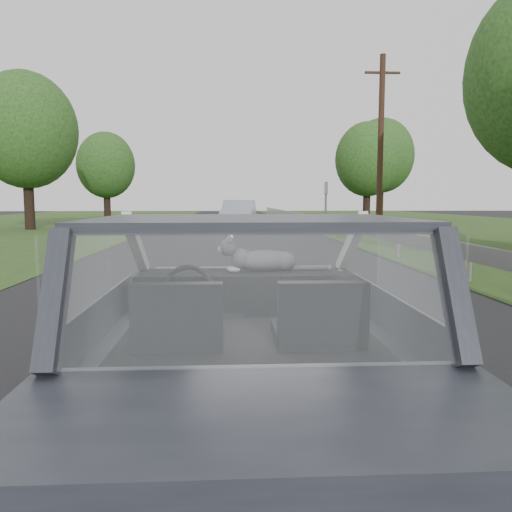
{
  "coord_description": "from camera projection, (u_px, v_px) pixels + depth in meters",
  "views": [
    {
      "loc": [
        -0.12,
        -3.08,
        1.54
      ],
      "look_at": [
        0.08,
        0.59,
        1.12
      ],
      "focal_mm": 35.0,
      "sensor_mm": 36.0,
      "label": 1
    }
  ],
  "objects": [
    {
      "name": "subject_car",
      "position": [
        248.0,
        329.0,
        3.15
      ],
      "size": [
        1.8,
        4.0,
        1.45
      ],
      "primitive_type": "cube",
      "color": "black",
      "rests_on": "ground"
    },
    {
      "name": "tree_3",
      "position": [
        381.0,
        170.0,
        40.19
      ],
      "size": [
        6.46,
        6.46,
        7.85
      ],
      "primitive_type": null,
      "rotation": [
        0.0,
        0.0,
        -0.29
      ],
      "color": "#183116",
      "rests_on": "ground"
    },
    {
      "name": "tree_6",
      "position": [
        106.0,
        178.0,
        35.73
      ],
      "size": [
        5.38,
        5.38,
        6.21
      ],
      "primitive_type": null,
      "rotation": [
        0.0,
        0.0,
        0.4
      ],
      "color": "#183116",
      "rests_on": "ground"
    },
    {
      "name": "guardrail",
      "position": [
        394.0,
        236.0,
        13.32
      ],
      "size": [
        0.05,
        90.0,
        0.32
      ],
      "primitive_type": "cube",
      "color": "gray",
      "rests_on": "ground"
    },
    {
      "name": "dashboard",
      "position": [
        245.0,
        292.0,
        3.76
      ],
      "size": [
        1.58,
        0.45,
        0.3
      ],
      "primitive_type": "cube",
      "color": "black",
      "rests_on": "subject_car"
    },
    {
      "name": "cat",
      "position": [
        265.0,
        259.0,
        3.78
      ],
      "size": [
        0.64,
        0.27,
        0.28
      ],
      "primitive_type": "ellipsoid",
      "rotation": [
        0.0,
        0.0,
        0.13
      ],
      "color": "slate",
      "rests_on": "dashboard"
    },
    {
      "name": "other_car",
      "position": [
        239.0,
        214.0,
        27.06
      ],
      "size": [
        2.37,
        4.9,
        1.55
      ],
      "primitive_type": "imported",
      "rotation": [
        0.0,
        0.0,
        -0.11
      ],
      "color": "#99A0AD",
      "rests_on": "ground"
    },
    {
      "name": "highway_sign",
      "position": [
        326.0,
        207.0,
        23.93
      ],
      "size": [
        0.16,
        0.96,
        2.39
      ],
      "primitive_type": "cube",
      "rotation": [
        0.0,
        0.0,
        -0.07
      ],
      "color": "#135528",
      "rests_on": "ground"
    },
    {
      "name": "ground",
      "position": [
        248.0,
        438.0,
        3.23
      ],
      "size": [
        140.0,
        140.0,
        0.0
      ],
      "primitive_type": "plane",
      "color": "black",
      "rests_on": "ground"
    },
    {
      "name": "driver_seat",
      "position": [
        179.0,
        317.0,
        2.82
      ],
      "size": [
        0.5,
        0.72,
        0.42
      ],
      "primitive_type": "cube",
      "color": "black",
      "rests_on": "subject_car"
    },
    {
      "name": "steering_wheel",
      "position": [
        188.0,
        290.0,
        3.43
      ],
      "size": [
        0.36,
        0.36,
        0.04
      ],
      "primitive_type": "torus",
      "color": "black",
      "rests_on": "dashboard"
    },
    {
      "name": "tree_2",
      "position": [
        367.0,
        174.0,
        33.67
      ],
      "size": [
        4.55,
        4.55,
        6.6
      ],
      "primitive_type": null,
      "rotation": [
        0.0,
        0.0,
        0.05
      ],
      "color": "#183116",
      "rests_on": "ground"
    },
    {
      "name": "passenger_seat",
      "position": [
        319.0,
        315.0,
        2.87
      ],
      "size": [
        0.5,
        0.72,
        0.42
      ],
      "primitive_type": "cube",
      "color": "black",
      "rests_on": "subject_car"
    },
    {
      "name": "tree_5",
      "position": [
        27.0,
        154.0,
        25.77
      ],
      "size": [
        5.87,
        5.87,
        7.88
      ],
      "primitive_type": null,
      "rotation": [
        0.0,
        0.0,
        -0.14
      ],
      "color": "#183116",
      "rests_on": "ground"
    },
    {
      "name": "utility_pole",
      "position": [
        381.0,
        146.0,
        22.66
      ],
      "size": [
        0.33,
        0.33,
        8.02
      ],
      "primitive_type": "cylinder",
      "rotation": [
        0.0,
        0.0,
        0.32
      ],
      "color": "#3C241A",
      "rests_on": "ground"
    }
  ]
}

